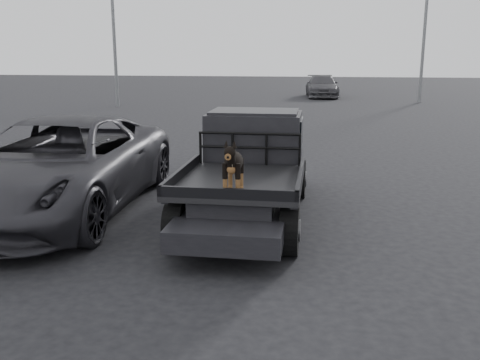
% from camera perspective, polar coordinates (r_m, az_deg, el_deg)
% --- Properties ---
extents(ground, '(120.00, 120.00, 0.00)m').
position_cam_1_polar(ground, '(7.72, 0.14, -8.21)').
color(ground, black).
rests_on(ground, ground).
extents(flatbed_ute, '(2.00, 5.40, 0.92)m').
position_cam_1_polar(flatbed_ute, '(9.36, 0.83, -1.34)').
color(flatbed_ute, black).
rests_on(flatbed_ute, ground).
extents(ute_cab, '(1.72, 1.30, 0.88)m').
position_cam_1_polar(ute_cab, '(10.10, 1.57, 4.97)').
color(ute_cab, black).
rests_on(ute_cab, flatbed_ute).
extents(headache_rack, '(1.80, 0.08, 0.55)m').
position_cam_1_polar(headache_rack, '(9.40, 1.01, 3.31)').
color(headache_rack, black).
rests_on(headache_rack, flatbed_ute).
extents(dog, '(0.32, 0.60, 0.74)m').
position_cam_1_polar(dog, '(7.51, -0.70, 1.48)').
color(dog, black).
rests_on(dog, flatbed_ute).
extents(parked_suv, '(2.98, 6.17, 1.70)m').
position_cam_1_polar(parked_suv, '(10.23, -18.81, 1.44)').
color(parked_suv, '#2F2E34').
rests_on(parked_suv, ground).
extents(distant_car_b, '(2.31, 4.96, 1.40)m').
position_cam_1_polar(distant_car_b, '(36.02, 8.72, 9.85)').
color(distant_car_b, '#454549').
rests_on(distant_car_b, ground).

